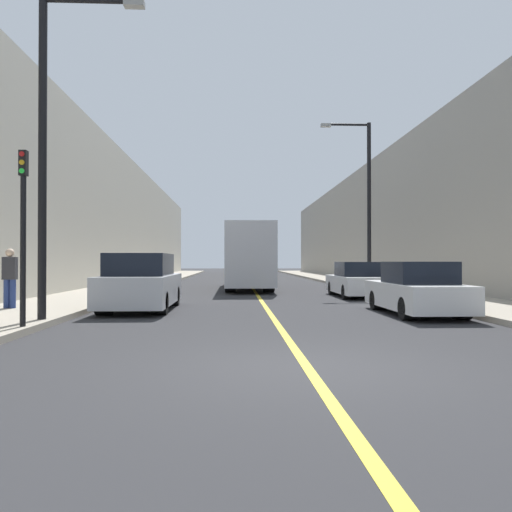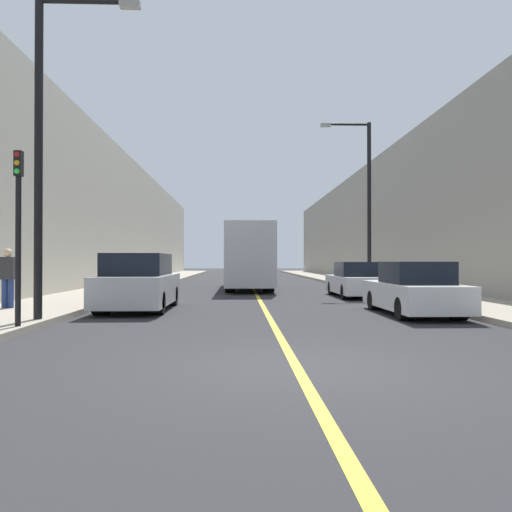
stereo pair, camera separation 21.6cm
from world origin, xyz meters
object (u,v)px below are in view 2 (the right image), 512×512
at_px(bus, 248,256).
at_px(pedestrian, 8,277).
at_px(street_lamp_left, 47,136).
at_px(traffic_light, 18,230).
at_px(car_right_near, 414,291).
at_px(street_lamp_right, 365,195).
at_px(parked_suv_left, 139,284).
at_px(car_right_mid, 356,281).

height_order(bus, pedestrian, bus).
distance_m(street_lamp_left, traffic_light, 2.73).
height_order(car_right_near, traffic_light, traffic_light).
xyz_separation_m(bus, street_lamp_left, (-5.22, -15.97, 2.78)).
relative_size(car_right_near, street_lamp_right, 0.54).
xyz_separation_m(car_right_near, pedestrian, (-12.03, 0.87, 0.38)).
xyz_separation_m(parked_suv_left, street_lamp_left, (-1.48, -3.76, 3.78)).
bearing_deg(car_right_mid, street_lamp_left, -136.55).
xyz_separation_m(parked_suv_left, car_right_mid, (8.33, 5.53, -0.15)).
bearing_deg(street_lamp_right, parked_suv_left, -137.56).
height_order(parked_suv_left, street_lamp_right, street_lamp_right).
xyz_separation_m(traffic_light, pedestrian, (-2.16, 4.27, -1.16)).
xyz_separation_m(car_right_mid, street_lamp_left, (-9.81, -9.29, 3.93)).
xyz_separation_m(car_right_mid, street_lamp_right, (1.22, 3.20, 4.19)).
bearing_deg(bus, traffic_light, -107.12).
height_order(bus, car_right_near, bus).
bearing_deg(pedestrian, parked_suv_left, 12.32).
bearing_deg(parked_suv_left, traffic_light, -107.33).
height_order(bus, traffic_light, traffic_light).
distance_m(car_right_mid, traffic_light, 14.62).
bearing_deg(street_lamp_left, bus, 71.91).
height_order(car_right_near, pedestrian, pedestrian).
height_order(car_right_mid, street_lamp_left, street_lamp_left).
height_order(bus, street_lamp_right, street_lamp_right).
relative_size(street_lamp_left, street_lamp_right, 0.94).
height_order(car_right_near, street_lamp_left, street_lamp_left).
bearing_deg(car_right_near, street_lamp_right, 83.08).
bearing_deg(pedestrian, street_lamp_left, -52.37).
distance_m(car_right_mid, street_lamp_left, 14.07).
distance_m(street_lamp_right, traffic_light, 17.95).
bearing_deg(street_lamp_right, car_right_near, -96.92).
relative_size(car_right_mid, street_lamp_left, 0.60).
bearing_deg(street_lamp_left, car_right_mid, 43.45).
bearing_deg(traffic_light, bus, 72.88).
xyz_separation_m(street_lamp_left, street_lamp_right, (11.03, 12.50, 0.26)).
bearing_deg(car_right_mid, bus, 124.51).
bearing_deg(street_lamp_left, street_lamp_right, 48.57).
bearing_deg(parked_suv_left, car_right_mid, 33.58).
relative_size(parked_suv_left, car_right_near, 1.08).
bearing_deg(bus, street_lamp_right, -30.88).
height_order(car_right_mid, traffic_light, traffic_light).
bearing_deg(street_lamp_right, street_lamp_left, -131.43).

